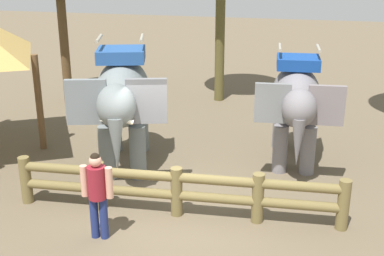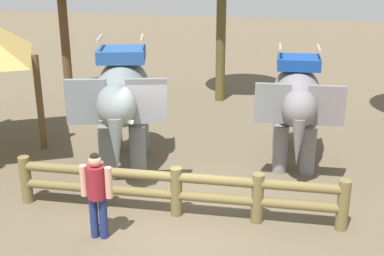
{
  "view_description": "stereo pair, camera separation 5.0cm",
  "coord_description": "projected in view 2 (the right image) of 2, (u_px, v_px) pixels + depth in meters",
  "views": [
    {
      "loc": [
        2.35,
        -9.26,
        5.28
      ],
      "look_at": [
        0.0,
        1.26,
        1.4
      ],
      "focal_mm": 47.97,
      "sensor_mm": 36.0,
      "label": 1
    },
    {
      "loc": [
        2.4,
        -9.25,
        5.28
      ],
      "look_at": [
        0.0,
        1.26,
        1.4
      ],
      "focal_mm": 47.97,
      "sensor_mm": 36.0,
      "label": 2
    }
  ],
  "objects": [
    {
      "name": "tourist_woman_in_black",
      "position": [
        97.0,
        190.0,
        9.46
      ],
      "size": [
        0.61,
        0.35,
        1.74
      ],
      "color": "navy",
      "rests_on": "ground"
    },
    {
      "name": "elephant_near_left",
      "position": [
        123.0,
        97.0,
        12.28
      ],
      "size": [
        2.51,
        3.86,
        3.23
      ],
      "color": "slate",
      "rests_on": "ground"
    },
    {
      "name": "ground_plane",
      "position": [
        179.0,
        210.0,
        10.78
      ],
      "size": [
        60.0,
        60.0,
        0.0
      ],
      "primitive_type": "plane",
      "color": "brown"
    },
    {
      "name": "elephant_center",
      "position": [
        296.0,
        101.0,
        12.55
      ],
      "size": [
        1.97,
        3.46,
        2.96
      ],
      "color": "slate",
      "rests_on": "ground"
    },
    {
      "name": "log_fence",
      "position": [
        176.0,
        188.0,
        10.4
      ],
      "size": [
        6.81,
        0.57,
        1.05
      ],
      "color": "brown",
      "rests_on": "ground"
    }
  ]
}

